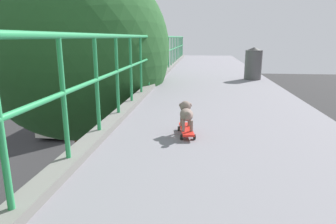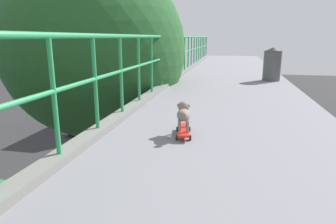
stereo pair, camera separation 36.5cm
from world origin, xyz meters
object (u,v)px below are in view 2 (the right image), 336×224
toy_skateboard (183,130)px  litter_bin (272,64)px  city_bus (106,99)px  small_dog (184,113)px

toy_skateboard → litter_bin: litter_bin is taller
city_bus → litter_bin: litter_bin is taller
city_bus → toy_skateboard: bearing=-63.9°
toy_skateboard → litter_bin: 5.29m
small_dog → litter_bin: litter_bin is taller
small_dog → litter_bin: size_ratio=0.46×
small_dog → city_bus: bearing=116.1°
litter_bin → small_dog: bearing=-107.4°
toy_skateboard → small_dog: bearing=103.2°
small_dog → litter_bin: bearing=72.6°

